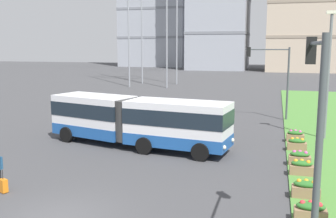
% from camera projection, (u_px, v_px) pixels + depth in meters
% --- Properties ---
extents(ground_plane, '(260.00, 260.00, 0.00)m').
position_uv_depth(ground_plane, '(60.00, 218.00, 14.08)').
color(ground_plane, '#424244').
extents(articulated_bus, '(12.06, 4.87, 3.00)m').
position_uv_depth(articulated_bus, '(136.00, 120.00, 23.95)').
color(articulated_bus, white).
rests_on(articulated_bus, ground).
extents(car_maroon_sedan, '(4.42, 2.07, 1.58)m').
position_uv_depth(car_maroon_sedan, '(116.00, 109.00, 33.98)').
color(car_maroon_sedan, maroon).
rests_on(car_maroon_sedan, ground).
extents(rolling_suitcase, '(0.43, 0.36, 0.97)m').
position_uv_depth(rolling_suitcase, '(3.00, 186.00, 16.48)').
color(rolling_suitcase, orange).
rests_on(rolling_suitcase, ground).
extents(flower_planter_0, '(1.10, 0.56, 0.74)m').
position_uv_depth(flower_planter_0, '(310.00, 211.00, 13.61)').
color(flower_planter_0, '#937051').
rests_on(flower_planter_0, grass_median).
extents(flower_planter_1, '(1.10, 0.56, 0.74)m').
position_uv_depth(flower_planter_1, '(306.00, 189.00, 15.81)').
color(flower_planter_1, '#937051').
rests_on(flower_planter_1, grass_median).
extents(flower_planter_2, '(1.10, 0.56, 0.74)m').
position_uv_depth(flower_planter_2, '(302.00, 167.00, 18.61)').
color(flower_planter_2, '#937051').
rests_on(flower_planter_2, grass_median).
extents(flower_planter_3, '(1.10, 0.56, 0.74)m').
position_uv_depth(flower_planter_3, '(300.00, 158.00, 20.21)').
color(flower_planter_3, '#937051').
rests_on(flower_planter_3, grass_median).
extents(flower_planter_4, '(1.10, 0.56, 0.74)m').
position_uv_depth(flower_planter_4, '(297.00, 144.00, 23.07)').
color(flower_planter_4, '#937051').
rests_on(flower_planter_4, grass_median).
extents(flower_planter_5, '(1.10, 0.56, 0.74)m').
position_uv_depth(flower_planter_5, '(295.00, 136.00, 25.21)').
color(flower_planter_5, '#937051').
rests_on(flower_planter_5, grass_median).
extents(traffic_light_far_right, '(3.64, 0.28, 6.10)m').
position_uv_depth(traffic_light_far_right, '(274.00, 70.00, 32.46)').
color(traffic_light_far_right, '#474C51').
rests_on(traffic_light_far_right, ground).
extents(traffic_light_near_right, '(0.28, 3.93, 6.41)m').
position_uv_depth(traffic_light_near_right, '(315.00, 119.00, 9.50)').
color(traffic_light_near_right, '#474C51').
rests_on(traffic_light_near_right, ground).
extents(streetlight_median, '(0.70, 0.28, 8.39)m').
position_uv_depth(streetlight_median, '(328.00, 70.00, 25.29)').
color(streetlight_median, slate).
rests_on(streetlight_median, ground).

